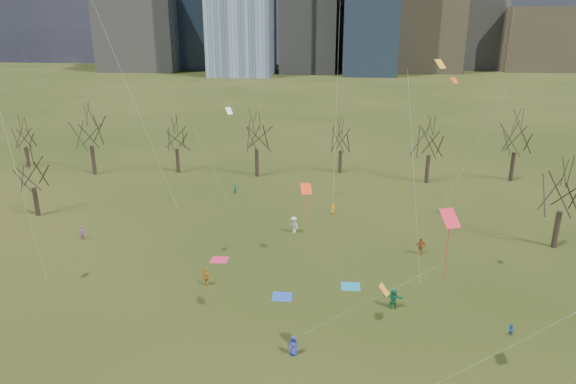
# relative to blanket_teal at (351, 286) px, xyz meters

# --- Properties ---
(ground) EXTENTS (500.00, 500.00, 0.00)m
(ground) POSITION_rel_blanket_teal_xyz_m (-5.66, -8.13, -0.01)
(ground) COLOR black
(ground) RESTS_ON ground
(bare_tree_row) EXTENTS (113.04, 29.80, 9.50)m
(bare_tree_row) POSITION_rel_blanket_teal_xyz_m (-5.74, 29.09, 6.10)
(bare_tree_row) COLOR black
(bare_tree_row) RESTS_ON ground
(blanket_teal) EXTENTS (1.60, 1.50, 0.03)m
(blanket_teal) POSITION_rel_blanket_teal_xyz_m (0.00, 0.00, 0.00)
(blanket_teal) COLOR teal
(blanket_teal) RESTS_ON ground
(blanket_navy) EXTENTS (1.60, 1.50, 0.03)m
(blanket_navy) POSITION_rel_blanket_teal_xyz_m (-5.61, -2.22, 0.00)
(blanket_navy) COLOR #254AAF
(blanket_navy) RESTS_ON ground
(blanket_crimson) EXTENTS (1.60, 1.50, 0.03)m
(blanket_crimson) POSITION_rel_blanket_teal_xyz_m (-12.17, 4.08, 0.00)
(blanket_crimson) COLOR #C6274C
(blanket_crimson) RESTS_ON ground
(person_0) EXTENTS (0.73, 0.51, 1.43)m
(person_0) POSITION_rel_blanket_teal_xyz_m (-4.09, -9.76, 0.70)
(person_0) COLOR #2832AE
(person_0) RESTS_ON ground
(person_4) EXTENTS (0.95, 0.78, 1.52)m
(person_4) POSITION_rel_blanket_teal_xyz_m (-12.17, -0.85, 0.75)
(person_4) COLOR orange
(person_4) RESTS_ON ground
(person_5) EXTENTS (1.63, 0.70, 1.71)m
(person_5) POSITION_rel_blanket_teal_xyz_m (3.20, -3.16, 0.84)
(person_5) COLOR #197447
(person_5) RESTS_ON ground
(person_7) EXTENTS (0.41, 0.58, 1.48)m
(person_7) POSITION_rel_blanket_teal_xyz_m (-27.27, 7.59, 0.72)
(person_7) COLOR #874380
(person_7) RESTS_ON ground
(person_8) EXTENTS (0.53, 0.57, 0.95)m
(person_8) POSITION_rel_blanket_teal_xyz_m (11.13, -6.20, 0.46)
(person_8) COLOR #295AB3
(person_8) RESTS_ON ground
(person_9) EXTENTS (1.31, 1.28, 1.81)m
(person_9) POSITION_rel_blanket_teal_xyz_m (-5.70, 11.25, 0.89)
(person_9) COLOR silver
(person_9) RESTS_ON ground
(person_10) EXTENTS (1.03, 0.51, 1.71)m
(person_10) POSITION_rel_blanket_teal_xyz_m (6.82, 6.97, 0.84)
(person_10) COLOR #A13D17
(person_10) RESTS_ON ground
(person_12) EXTENTS (0.71, 0.81, 1.39)m
(person_12) POSITION_rel_blanket_teal_xyz_m (-1.58, 17.35, 0.68)
(person_12) COLOR gold
(person_12) RESTS_ON ground
(person_13) EXTENTS (0.64, 0.67, 1.54)m
(person_13) POSITION_rel_blanket_teal_xyz_m (-14.30, 23.55, 0.75)
(person_13) COLOR #17693F
(person_13) RESTS_ON ground
(kites_airborne) EXTENTS (64.97, 46.29, 31.10)m
(kites_airborne) POSITION_rel_blanket_teal_xyz_m (0.51, 1.65, 12.61)
(kites_airborne) COLOR #FE3A15
(kites_airborne) RESTS_ON ground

